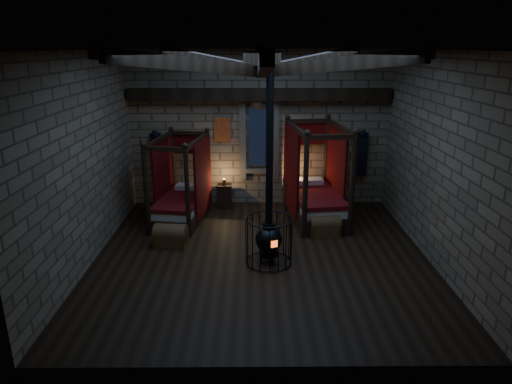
{
  "coord_description": "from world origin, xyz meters",
  "views": [
    {
      "loc": [
        -0.18,
        -8.81,
        4.29
      ],
      "look_at": [
        -0.11,
        0.6,
        1.25
      ],
      "focal_mm": 32.0,
      "sensor_mm": 36.0,
      "label": 1
    }
  ],
  "objects_px": {
    "trunk_left": "(171,236)",
    "stove": "(269,236)",
    "bed_left": "(182,200)",
    "bed_right": "(315,196)",
    "trunk_right": "(324,226)"
  },
  "relations": [
    {
      "from": "bed_left",
      "to": "stove",
      "type": "height_order",
      "value": "stove"
    },
    {
      "from": "bed_left",
      "to": "bed_right",
      "type": "xyz_separation_m",
      "value": [
        3.39,
        0.11,
        0.07
      ]
    },
    {
      "from": "bed_right",
      "to": "stove",
      "type": "xyz_separation_m",
      "value": [
        -1.27,
        -2.55,
        0.01
      ]
    },
    {
      "from": "trunk_left",
      "to": "trunk_right",
      "type": "xyz_separation_m",
      "value": [
        3.51,
        0.58,
        -0.0
      ]
    },
    {
      "from": "bed_right",
      "to": "trunk_left",
      "type": "bearing_deg",
      "value": -160.78
    },
    {
      "from": "bed_right",
      "to": "bed_left",
      "type": "bearing_deg",
      "value": 174.9
    },
    {
      "from": "bed_left",
      "to": "trunk_left",
      "type": "relative_size",
      "value": 2.86
    },
    {
      "from": "bed_left",
      "to": "trunk_left",
      "type": "distance_m",
      "value": 1.6
    },
    {
      "from": "trunk_left",
      "to": "stove",
      "type": "distance_m",
      "value": 2.35
    },
    {
      "from": "bed_left",
      "to": "stove",
      "type": "distance_m",
      "value": 3.23
    },
    {
      "from": "trunk_left",
      "to": "stove",
      "type": "xyz_separation_m",
      "value": [
        2.15,
        -0.86,
        0.37
      ]
    },
    {
      "from": "bed_left",
      "to": "trunk_right",
      "type": "distance_m",
      "value": 3.63
    },
    {
      "from": "stove",
      "to": "bed_left",
      "type": "bearing_deg",
      "value": 108.21
    },
    {
      "from": "trunk_left",
      "to": "bed_right",
      "type": "bearing_deg",
      "value": 33.92
    },
    {
      "from": "bed_left",
      "to": "trunk_left",
      "type": "xyz_separation_m",
      "value": [
        -0.03,
        -1.57,
        -0.3
      ]
    }
  ]
}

